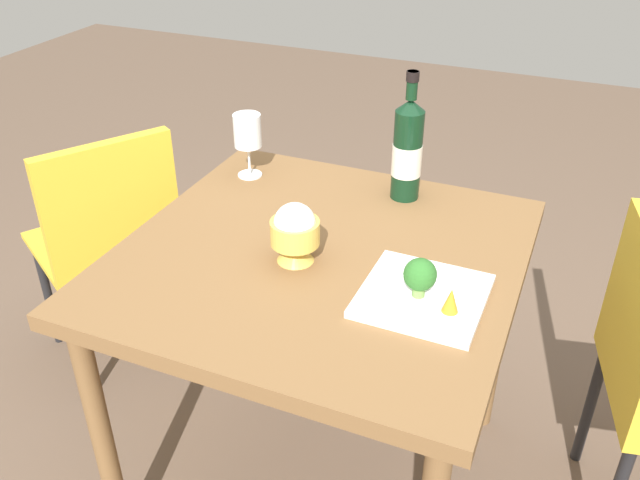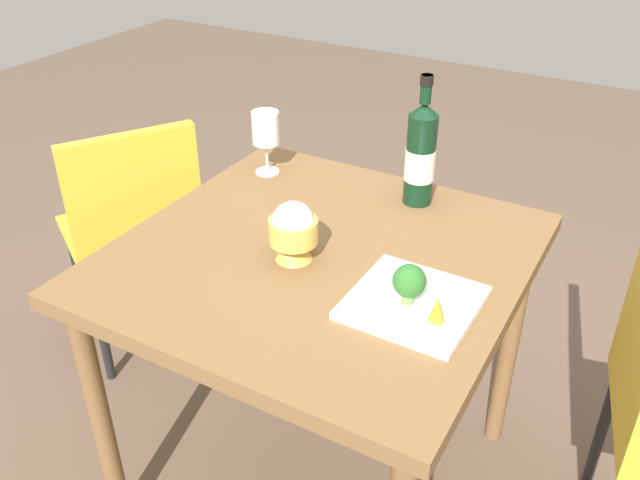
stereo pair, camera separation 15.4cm
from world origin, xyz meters
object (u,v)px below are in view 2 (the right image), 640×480
Objects in this scene: serving_plate at (413,303)px; chair_near_window at (134,221)px; carrot_garnish_left at (437,309)px; wine_glass at (266,129)px; rice_bowl at (293,230)px; broccoli_floret at (409,282)px; wine_bottle at (421,154)px.

chair_near_window is at bearing -14.42° from serving_plate.
serving_plate is 0.08m from carrot_garnish_left.
wine_glass reaches higher than chair_near_window.
rice_bowl is at bearing -11.11° from carrot_garnish_left.
chair_near_window is at bearing 13.54° from wine_glass.
broccoli_floret is at bearing -20.44° from carrot_garnish_left.
rice_bowl is at bearing 130.89° from wine_glass.
carrot_garnish_left is at bearing 116.67° from wine_bottle.
wine_bottle is at bearing -69.76° from broccoli_floret.
chair_near_window is 1.12m from broccoli_floret.
chair_near_window reaches higher than carrot_garnish_left.
rice_bowl is 0.38m from carrot_garnish_left.
chair_near_window is 16.08× the size of carrot_garnish_left.
wine_bottle reaches higher than rice_bowl.
chair_near_window is 6.00× the size of rice_bowl.
rice_bowl is (-0.75, 0.24, 0.30)m from chair_near_window.
chair_near_window is at bearing -15.19° from broccoli_floret.
wine_bottle reaches higher than broccoli_floret.
serving_plate is at bearing 147.93° from wine_glass.
wine_bottle is 0.47m from broccoli_floret.
serving_plate is 0.06m from broccoli_floret.
rice_bowl is 1.65× the size of broccoli_floret.
wine_glass is at bearing -45.14° from chair_near_window.
wine_bottle is 0.47m from serving_plate.
carrot_garnish_left is at bearing 148.39° from serving_plate.
wine_bottle is 2.38× the size of rice_bowl.
rice_bowl is (0.14, 0.39, -0.06)m from wine_bottle.
serving_plate is at bearing -73.11° from chair_near_window.
serving_plate is (-0.60, 0.38, -0.12)m from wine_glass.
chair_near_window reaches higher than serving_plate.
carrot_garnish_left is at bearing 159.56° from broccoli_floret.
rice_bowl reaches higher than serving_plate.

